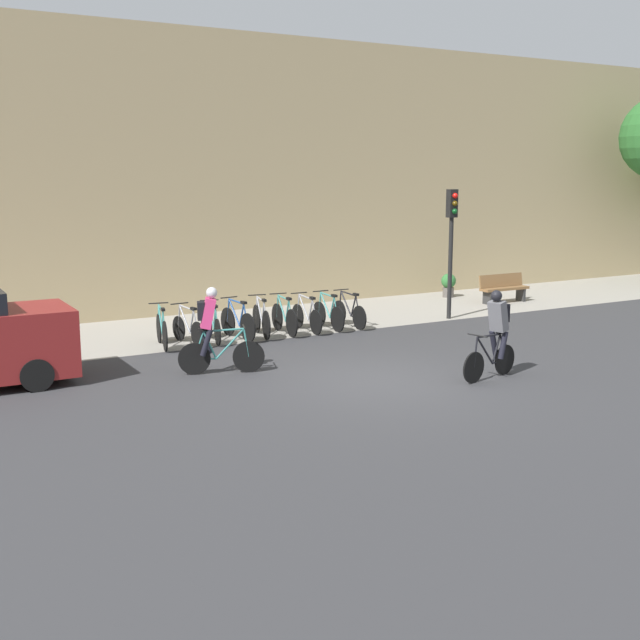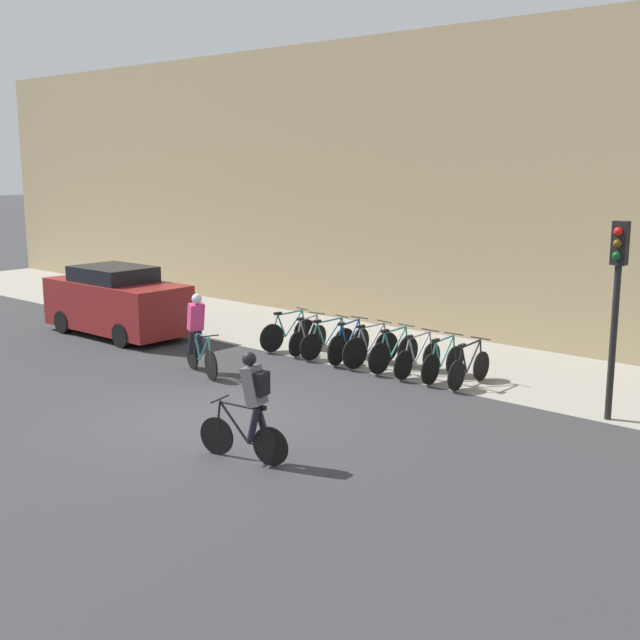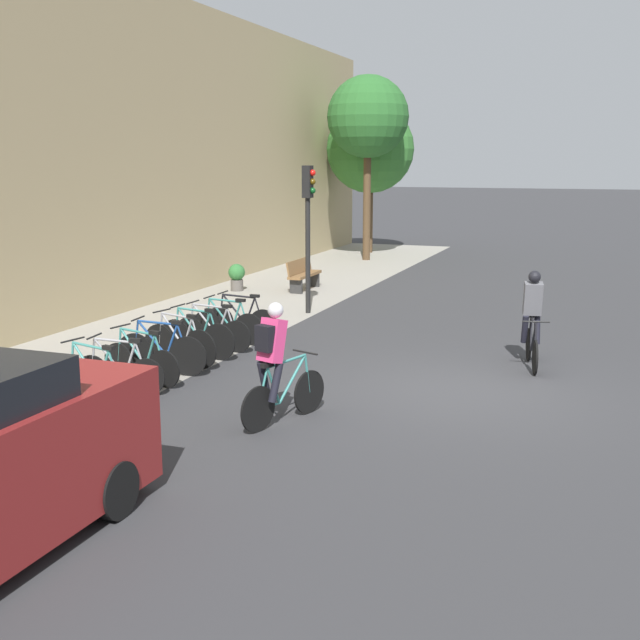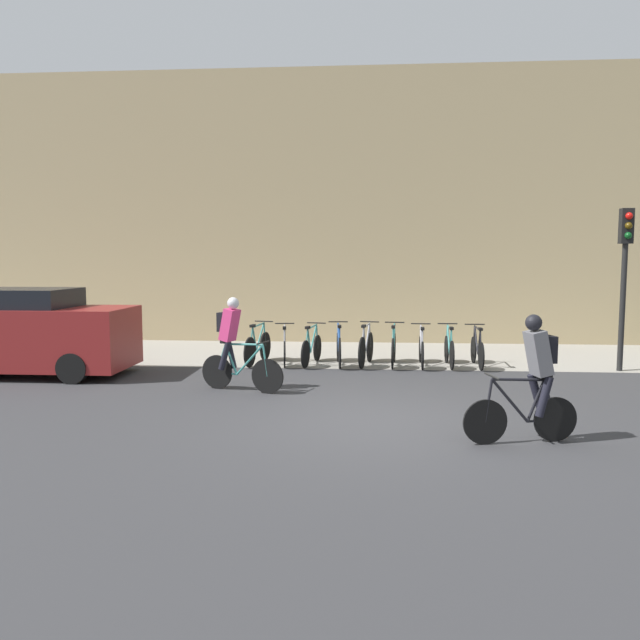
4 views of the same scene
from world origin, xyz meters
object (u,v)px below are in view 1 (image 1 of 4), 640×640
at_px(potted_plant, 448,284).
at_px(parked_bike_5, 284,318).
at_px(parked_bike_1, 188,328).
at_px(parked_bike_4, 261,320).
at_px(cyclist_grey, 496,330).
at_px(parked_bike_2, 213,325).
at_px(parked_bike_0, 162,330).
at_px(parked_bike_7, 328,314).
at_px(traffic_light_pole, 452,230).
at_px(bench, 503,288).
at_px(parked_bike_3, 238,322).
at_px(parked_bike_8, 349,312).
at_px(cyclist_pink, 212,328).
at_px(parked_bike_6, 307,316).

bearing_deg(potted_plant, parked_bike_5, -159.23).
bearing_deg(parked_bike_1, parked_bike_5, 0.03).
bearing_deg(parked_bike_4, cyclist_grey, -69.36).
height_order(parked_bike_2, potted_plant, parked_bike_2).
xyz_separation_m(parked_bike_0, parked_bike_7, (4.47, 0.00, -0.02)).
height_order(parked_bike_1, traffic_light_pole, traffic_light_pole).
xyz_separation_m(parked_bike_2, parked_bike_5, (1.92, 0.00, 0.02)).
distance_m(parked_bike_0, bench, 11.49).
xyz_separation_m(parked_bike_3, parked_bike_5, (1.28, 0.00, -0.00)).
height_order(parked_bike_0, parked_bike_8, parked_bike_0).
distance_m(parked_bike_2, parked_bike_3, 0.64).
bearing_deg(traffic_light_pole, parked_bike_1, 177.43).
relative_size(parked_bike_3, parked_bike_5, 1.02).
relative_size(cyclist_grey, parked_bike_0, 1.03).
bearing_deg(parked_bike_8, parked_bike_3, 179.98).
bearing_deg(cyclist_pink, parked_bike_6, 38.29).
bearing_deg(parked_bike_7, bench, 8.89).
bearing_deg(parked_bike_5, cyclist_grey, -74.89).
distance_m(parked_bike_0, parked_bike_2, 1.28).
height_order(parked_bike_2, bench, parked_bike_2).
distance_m(parked_bike_1, parked_bike_7, 3.83).
xyz_separation_m(cyclist_pink, parked_bike_5, (3.13, 2.98, -0.54)).
bearing_deg(parked_bike_6, parked_bike_2, 179.99).
distance_m(parked_bike_4, potted_plant, 8.57).
bearing_deg(cyclist_pink, parked_bike_8, 30.53).
bearing_deg(cyclist_grey, parked_bike_3, 115.78).
bearing_deg(cyclist_grey, cyclist_pink, 147.67).
bearing_deg(parked_bike_2, parked_bike_3, 0.11).
relative_size(parked_bike_5, parked_bike_8, 1.02).
bearing_deg(traffic_light_pole, cyclist_pink, -161.95).
distance_m(cyclist_pink, parked_bike_7, 5.35).
xyz_separation_m(parked_bike_7, potted_plant, (6.17, 2.83, 0.04)).
relative_size(parked_bike_8, bench, 0.96).
bearing_deg(cyclist_grey, traffic_light_pole, 59.28).
xyz_separation_m(parked_bike_4, traffic_light_pole, (5.61, -0.34, 2.05)).
relative_size(parked_bike_8, traffic_light_pole, 0.46).
relative_size(cyclist_grey, parked_bike_7, 1.08).
relative_size(parked_bike_1, parked_bike_2, 0.95).
distance_m(parked_bike_7, potted_plant, 6.79).
height_order(parked_bike_5, traffic_light_pole, traffic_light_pole).
bearing_deg(parked_bike_1, parked_bike_4, 0.05).
bearing_deg(parked_bike_0, parked_bike_5, 0.01).
distance_m(parked_bike_8, traffic_light_pole, 3.71).
xyz_separation_m(parked_bike_0, parked_bike_5, (3.19, 0.00, 0.00)).
relative_size(cyclist_grey, parked_bike_1, 1.12).
bearing_deg(parked_bike_7, parked_bike_6, -179.88).
xyz_separation_m(parked_bike_4, parked_bike_5, (0.64, -0.00, -0.01)).
distance_m(cyclist_grey, parked_bike_5, 6.22).
bearing_deg(traffic_light_pole, parked_bike_2, 177.19).
relative_size(cyclist_pink, cyclist_grey, 1.01).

